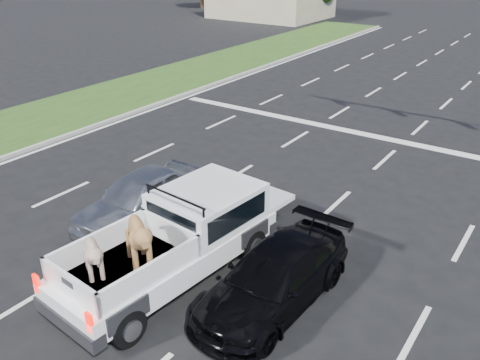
# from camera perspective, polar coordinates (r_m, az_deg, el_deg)

# --- Properties ---
(ground) EXTENTS (160.00, 160.00, 0.00)m
(ground) POSITION_cam_1_polar(r_m,az_deg,el_deg) (12.56, -4.57, -7.78)
(ground) COLOR black
(ground) RESTS_ON ground
(road_markings) EXTENTS (17.75, 60.00, 0.01)m
(road_markings) POSITION_cam_1_polar(r_m,az_deg,el_deg) (17.51, 8.98, 2.04)
(road_markings) COLOR silver
(road_markings) RESTS_ON ground
(grass_median_left) EXTENTS (5.00, 60.00, 0.10)m
(grass_median_left) POSITION_cam_1_polar(r_m,az_deg,el_deg) (24.03, -17.25, 7.79)
(grass_median_left) COLOR #234314
(grass_median_left) RESTS_ON ground
(curb_left) EXTENTS (0.15, 60.00, 0.14)m
(curb_left) POSITION_cam_1_polar(r_m,az_deg,el_deg) (22.22, -13.22, 6.93)
(curb_left) COLOR #9C968F
(curb_left) RESTS_ON ground
(pickup_truck) EXTENTS (2.42, 5.47, 1.99)m
(pickup_truck) POSITION_cam_1_polar(r_m,az_deg,el_deg) (11.23, -7.36, -6.58)
(pickup_truck) COLOR black
(pickup_truck) RESTS_ON ground
(silver_sedan) EXTENTS (1.65, 4.00, 1.36)m
(silver_sedan) POSITION_cam_1_polar(r_m,az_deg,el_deg) (13.70, -11.16, -1.91)
(silver_sedan) COLOR silver
(silver_sedan) RESTS_ON ground
(black_coupe) EXTENTS (1.90, 4.28, 1.22)m
(black_coupe) POSITION_cam_1_polar(r_m,az_deg,el_deg) (10.57, 3.86, -10.87)
(black_coupe) COLOR black
(black_coupe) RESTS_ON ground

